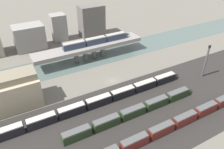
{
  "coord_description": "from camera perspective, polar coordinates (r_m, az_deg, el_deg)",
  "views": [
    {
      "loc": [
        -40.55,
        -72.3,
        55.93
      ],
      "look_at": [
        0.0,
        0.78,
        3.07
      ],
      "focal_mm": 35.0,
      "sensor_mm": 36.0,
      "label": 1
    }
  ],
  "objects": [
    {
      "name": "city_block_center",
      "position": [
        135.63,
        -20.76,
        9.07
      ],
      "size": [
        16.68,
        11.32,
        14.14
      ],
      "primitive_type": "cube",
      "color": "gray",
      "rests_on": "ground"
    },
    {
      "name": "city_block_far_right",
      "position": [
        146.18,
        -5.36,
        13.79
      ],
      "size": [
        15.57,
        9.74,
        19.66
      ],
      "primitive_type": "cube",
      "color": "#605B56",
      "rests_on": "ground"
    },
    {
      "name": "city_block_right",
      "position": [
        142.8,
        -13.8,
        11.86
      ],
      "size": [
        9.09,
        8.18,
        16.35
      ],
      "primitive_type": "cube",
      "color": "gray",
      "rests_on": "ground"
    },
    {
      "name": "train_yard_far",
      "position": [
        85.9,
        -2.78,
        -6.77
      ],
      "size": [
        79.99,
        2.8,
        3.72
      ],
      "color": "black",
      "rests_on": "ground"
    },
    {
      "name": "ground_plane",
      "position": [
        100.0,
        0.22,
        -1.69
      ],
      "size": [
        400.0,
        400.0,
        0.0
      ],
      "primitive_type": "plane",
      "color": "#666056"
    },
    {
      "name": "railbed_yard",
      "position": [
        84.29,
        8.32,
        -9.68
      ],
      "size": [
        280.0,
        42.0,
        0.01
      ],
      "primitive_type": "cube",
      "color": "#282623",
      "rests_on": "ground"
    },
    {
      "name": "train_on_bridge",
      "position": [
        117.68,
        -3.65,
        8.92
      ],
      "size": [
        39.67,
        3.17,
        3.43
      ],
      "color": "#2D384C",
      "rests_on": "bridge"
    },
    {
      "name": "train_yard_near",
      "position": [
        79.64,
        16.28,
        -12.14
      ],
      "size": [
        65.81,
        2.62,
        3.72
      ],
      "color": "#5B1E19",
      "rests_on": "ground"
    },
    {
      "name": "signal_tower",
      "position": [
        108.24,
        23.29,
        3.14
      ],
      "size": [
        1.0,
        0.89,
        15.89
      ],
      "color": "#4C4C51",
      "rests_on": "ground"
    },
    {
      "name": "river_water",
      "position": [
        119.79,
        -5.78,
        4.3
      ],
      "size": [
        320.0,
        20.59,
        0.01
      ],
      "primitive_type": "cube",
      "color": "#4C5B56",
      "rests_on": "ground"
    },
    {
      "name": "train_yard_mid",
      "position": [
        81.75,
        6.18,
        -9.47
      ],
      "size": [
        56.87,
        2.82,
        3.51
      ],
      "color": "#23381E",
      "rests_on": "ground"
    },
    {
      "name": "warehouse_building",
      "position": [
        90.76,
        -26.93,
        -4.67
      ],
      "size": [
        27.31,
        11.82,
        13.83
      ],
      "color": "tan",
      "rests_on": "ground"
    },
    {
      "name": "bridge",
      "position": [
        116.99,
        -5.94,
        7.02
      ],
      "size": [
        59.71,
        9.66,
        7.67
      ],
      "color": "gray",
      "rests_on": "ground"
    }
  ]
}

